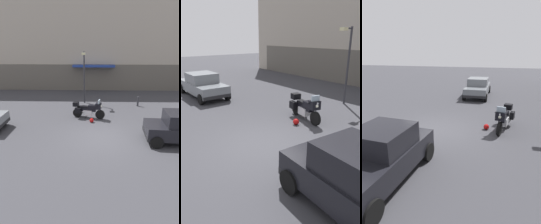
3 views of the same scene
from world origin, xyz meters
TOP-DOWN VIEW (x-y plane):
  - ground_plane at (0.00, 0.00)m, footprint 80.00×80.00m
  - motorcycle at (-0.94, 3.10)m, footprint 2.24×1.00m
  - helmet at (-0.67, 2.28)m, footprint 0.28×0.28m
  - car_sedan_far at (-8.12, 0.88)m, footprint 4.58×1.90m
  - streetlamp_curbside at (-1.39, 6.75)m, footprint 0.28×0.94m

SIDE VIEW (x-z plane):
  - ground_plane at x=0.00m, z-range 0.00..0.00m
  - helmet at x=-0.67m, z-range 0.00..0.28m
  - motorcycle at x=-0.94m, z-range -0.06..1.30m
  - car_sedan_far at x=-8.12m, z-range 0.00..1.56m
  - streetlamp_curbside at x=-1.39m, z-range 0.50..4.82m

